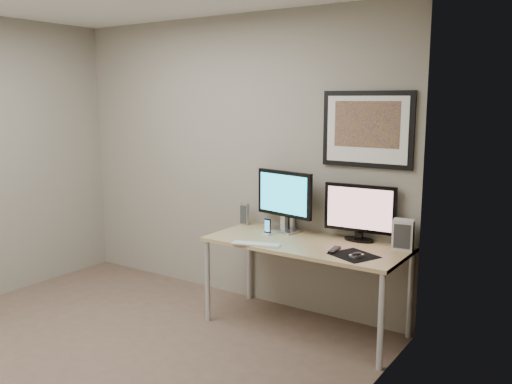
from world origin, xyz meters
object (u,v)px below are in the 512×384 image
fan_unit (403,235)px  keyboard (256,244)px  speaker_left (245,214)px  monitor_large (284,198)px  phone_dock (267,227)px  monitor_tv (360,211)px  speaker_right (291,218)px  framed_art (367,129)px  desk (306,250)px

fan_unit → keyboard: bearing=-163.4°
speaker_left → fan_unit: (1.46, -0.02, 0.02)m
monitor_large → phone_dock: size_ratio=4.07×
monitor_large → phone_dock: 0.29m
monitor_large → fan_unit: size_ratio=2.45×
monitor_large → monitor_tv: monitor_large is taller
speaker_left → speaker_right: speaker_right is taller
framed_art → monitor_tv: framed_art is taller
monitor_large → speaker_right: 0.21m
monitor_tv → fan_unit: monitor_tv is taller
speaker_left → fan_unit: size_ratio=0.85×
framed_art → monitor_tv: bearing=-102.4°
framed_art → monitor_large: size_ratio=1.31×
framed_art → keyboard: bearing=-135.6°
keyboard → desk: bearing=28.6°
desk → keyboard: bearing=-134.5°
speaker_right → keyboard: speaker_right is taller
desk → speaker_right: speaker_right is taller
speaker_left → fan_unit: 1.46m
desk → monitor_tv: (0.34, 0.27, 0.31)m
speaker_right → monitor_tv: bearing=18.6°
monitor_large → speaker_left: (-0.42, 0.02, -0.19)m
monitor_tv → framed_art: bearing=73.0°
monitor_large → speaker_left: 0.46m
speaker_left → speaker_right: size_ratio=0.99×
phone_dock → fan_unit: fan_unit is taller
framed_art → monitor_tv: (-0.01, -0.06, -0.65)m
fan_unit → phone_dock: bearing=179.5°
desk → speaker_left: size_ratio=8.08×
fan_unit → desk: bearing=-173.4°
monitor_tv → desk: bearing=-145.8°
speaker_right → keyboard: size_ratio=0.52×
speaker_right → phone_dock: size_ratio=1.42×
monitor_tv → phone_dock: (-0.72, -0.24, -0.17)m
desk → speaker_right: 0.46m
phone_dock → keyboard: bearing=-66.9°
speaker_right → fan_unit: size_ratio=0.86×
phone_dock → monitor_tv: bearing=24.9°
framed_art → phone_dock: framed_art is taller
phone_dock → keyboard: phone_dock is taller
desk → fan_unit: bearing=16.8°
monitor_large → speaker_right: (0.02, 0.09, -0.19)m
monitor_tv → speaker_left: 1.10m
speaker_right → phone_dock: bearing=-82.6°
desk → phone_dock: size_ratio=11.37×
speaker_right → fan_unit: bearing=16.5°
desk → speaker_left: speaker_left is taller
monitor_large → fan_unit: 1.06m
monitor_tv → keyboard: size_ratio=1.52×
desk → framed_art: 1.07m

